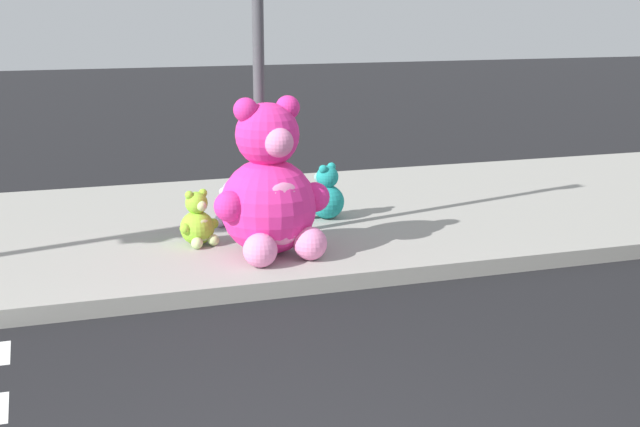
% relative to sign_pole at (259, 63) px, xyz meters
% --- Properties ---
extents(sidewalk, '(28.00, 4.40, 0.15)m').
position_rel_sign_pole_xyz_m(sidewalk, '(-1.00, 0.80, -1.77)').
color(sidewalk, '#9E9B93').
rests_on(sidewalk, ground_plane).
extents(sign_pole, '(0.56, 0.11, 3.20)m').
position_rel_sign_pole_xyz_m(sign_pole, '(0.00, 0.00, 0.00)').
color(sign_pole, '#4C4C51').
rests_on(sign_pole, sidewalk).
extents(plush_pink_large, '(1.11, 1.00, 1.45)m').
position_rel_sign_pole_xyz_m(plush_pink_large, '(-0.07, -0.59, -1.12)').
color(plush_pink_large, '#F22D93').
rests_on(plush_pink_large, sidewalk).
extents(plush_lavender, '(0.34, 0.37, 0.48)m').
position_rel_sign_pole_xyz_m(plush_lavender, '(-0.18, 0.58, -1.51)').
color(plush_lavender, '#B28CD8').
rests_on(plush_lavender, sidewalk).
extents(plush_teal, '(0.42, 0.43, 0.60)m').
position_rel_sign_pole_xyz_m(plush_teal, '(0.86, 0.54, -1.46)').
color(plush_teal, teal).
rests_on(plush_teal, sidewalk).
extents(plush_lime, '(0.39, 0.38, 0.53)m').
position_rel_sign_pole_xyz_m(plush_lime, '(-0.64, -0.07, -1.48)').
color(plush_lime, '#8CD133').
rests_on(plush_lime, sidewalk).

